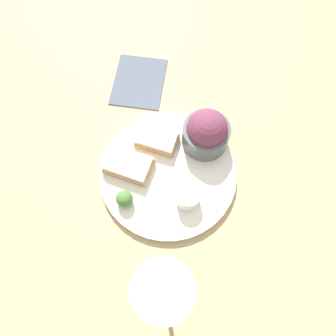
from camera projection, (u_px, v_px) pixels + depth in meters
name	position (u px, v px, depth m)	size (l,w,h in m)	color
ground_plane	(168.00, 174.00, 0.69)	(4.00, 4.00, 0.00)	tan
dinner_plate	(168.00, 173.00, 0.68)	(0.28, 0.28, 0.01)	silver
salad_bowl	(206.00, 132.00, 0.66)	(0.10, 0.10, 0.09)	#4C5156
sauce_ramekin	(188.00, 197.00, 0.63)	(0.05, 0.05, 0.04)	white
cheese_toast_near	(128.00, 165.00, 0.67)	(0.11, 0.09, 0.03)	tan
cheese_toast_far	(157.00, 140.00, 0.69)	(0.10, 0.08, 0.03)	tan
wine_glass	(163.00, 291.00, 0.47)	(0.09, 0.09, 0.19)	silver
garnish	(124.00, 199.00, 0.63)	(0.03, 0.03, 0.03)	#477533
napkin	(139.00, 81.00, 0.77)	(0.15, 0.17, 0.01)	#4C5666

